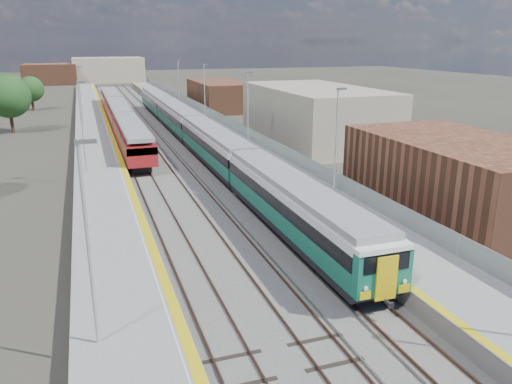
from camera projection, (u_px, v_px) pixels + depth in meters
ground at (175, 142)px, 59.62m from camera, size 320.00×320.00×0.00m
ballast_bed at (153, 139)px, 61.18m from camera, size 10.50×155.00×0.06m
tracks at (156, 136)px, 62.86m from camera, size 8.96×160.00×0.17m
platform_right at (213, 132)px, 63.36m from camera, size 4.70×155.00×8.52m
platform_left at (95, 139)px, 58.92m from camera, size 4.30×155.00×8.52m
buildings at (45, 45)px, 131.12m from camera, size 72.00×185.50×40.00m
green_train at (194, 129)px, 55.57m from camera, size 2.74×76.36×3.02m
red_train at (119, 115)px, 67.76m from camera, size 2.69×54.55×3.39m
tree_b at (8, 96)px, 64.09m from camera, size 5.58×5.58×7.56m
tree_c at (31, 89)px, 85.68m from camera, size 4.32×4.32×5.85m
tree_d at (298, 92)px, 83.87m from camera, size 3.96×3.96×5.37m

